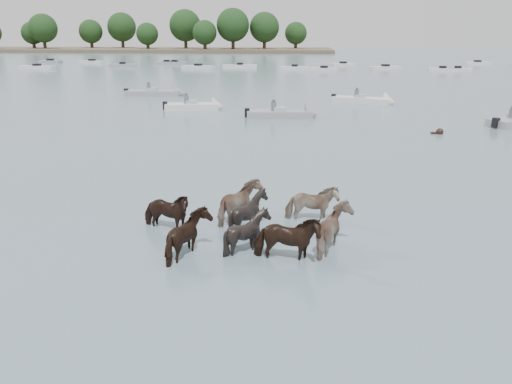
{
  "coord_description": "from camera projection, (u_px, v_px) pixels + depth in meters",
  "views": [
    {
      "loc": [
        -0.12,
        -12.2,
        5.71
      ],
      "look_at": [
        -1.29,
        2.61,
        1.1
      ],
      "focal_mm": 36.16,
      "sensor_mm": 36.0,
      "label": 1
    }
  ],
  "objects": [
    {
      "name": "treeline",
      "position": [
        88.0,
        29.0,
        159.22
      ],
      "size": [
        148.18,
        23.37,
        12.58
      ],
      "color": "#382619",
      "rests_on": "ground"
    },
    {
      "name": "motorboat_b",
      "position": [
        290.0,
        114.0,
        36.08
      ],
      "size": [
        5.2,
        2.02,
        1.92
      ],
      "rotation": [
        0.0,
        0.0,
        0.09
      ],
      "color": "gray",
      "rests_on": "ground"
    },
    {
      "name": "pony_herd",
      "position": [
        254.0,
        223.0,
        14.75
      ],
      "size": [
        6.62,
        4.38,
        1.5
      ],
      "color": "black",
      "rests_on": "ground"
    },
    {
      "name": "motorboat_c",
      "position": [
        370.0,
        101.0,
        43.17
      ],
      "size": [
        5.47,
        3.29,
        1.92
      ],
      "rotation": [
        0.0,
        0.0,
        -0.35
      ],
      "color": "silver",
      "rests_on": "ground"
    },
    {
      "name": "distant_flotilla",
      "position": [
        296.0,
        66.0,
        86.22
      ],
      "size": [
        101.01,
        26.71,
        0.93
      ],
      "color": "gray",
      "rests_on": "ground"
    },
    {
      "name": "ground",
      "position": [
        298.0,
        264.0,
        13.3
      ],
      "size": [
        400.0,
        400.0,
        0.0
      ],
      "primitive_type": "plane",
      "color": "slate",
      "rests_on": "ground"
    },
    {
      "name": "swimming_pony",
      "position": [
        439.0,
        132.0,
        30.25
      ],
      "size": [
        0.72,
        0.44,
        0.44
      ],
      "color": "black",
      "rests_on": "ground"
    },
    {
      "name": "motorboat_a",
      "position": [
        201.0,
        107.0,
        39.77
      ],
      "size": [
        4.76,
        2.35,
        1.92
      ],
      "rotation": [
        0.0,
        0.0,
        0.17
      ],
      "color": "silver",
      "rests_on": "ground"
    },
    {
      "name": "shoreline",
      "position": [
        74.0,
        50.0,
        161.22
      ],
      "size": [
        160.0,
        30.0,
        1.0
      ],
      "primitive_type": "cube",
      "color": "#4C4233",
      "rests_on": "ground"
    },
    {
      "name": "motorboat_f",
      "position": [
        161.0,
        93.0,
        48.6
      ],
      "size": [
        5.8,
        1.82,
        1.92
      ],
      "rotation": [
        0.0,
        0.0,
        0.04
      ],
      "color": "gray",
      "rests_on": "ground"
    }
  ]
}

